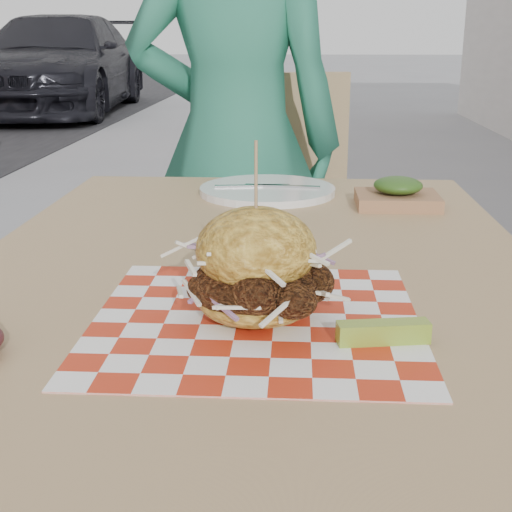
% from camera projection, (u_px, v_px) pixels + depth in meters
% --- Properties ---
extents(diner, '(0.58, 0.39, 1.56)m').
position_uv_depth(diner, '(235.00, 144.00, 1.87)').
color(diner, '#28745A').
rests_on(diner, ground).
extents(car_dark, '(2.11, 4.69, 1.33)m').
position_uv_depth(car_dark, '(58.00, 64.00, 9.97)').
color(car_dark, black).
rests_on(car_dark, ground).
extents(patio_table, '(0.80, 1.20, 0.75)m').
position_uv_depth(patio_table, '(254.00, 311.00, 1.03)').
color(patio_table, tan).
rests_on(patio_table, ground).
extents(patio_chair, '(0.50, 0.50, 0.95)m').
position_uv_depth(patio_chair, '(269.00, 215.00, 2.08)').
color(patio_chair, tan).
rests_on(patio_chair, ground).
extents(paper_liner, '(0.36, 0.36, 0.00)m').
position_uv_depth(paper_liner, '(256.00, 319.00, 0.79)').
color(paper_liner, red).
rests_on(paper_liner, patio_table).
extents(sandwich, '(0.17, 0.17, 0.20)m').
position_uv_depth(sandwich, '(256.00, 272.00, 0.78)').
color(sandwich, gold).
rests_on(sandwich, paper_liner).
extents(pickle_spear, '(0.10, 0.04, 0.02)m').
position_uv_depth(pickle_spear, '(383.00, 332.00, 0.73)').
color(pickle_spear, '#9AB033').
rests_on(pickle_spear, paper_liner).
extents(place_setting, '(0.27, 0.27, 0.02)m').
position_uv_depth(place_setting, '(267.00, 190.00, 1.42)').
color(place_setting, white).
rests_on(place_setting, patio_table).
extents(kraft_tray, '(0.15, 0.12, 0.06)m').
position_uv_depth(kraft_tray, '(398.00, 195.00, 1.31)').
color(kraft_tray, '#9A6946').
rests_on(kraft_tray, patio_table).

